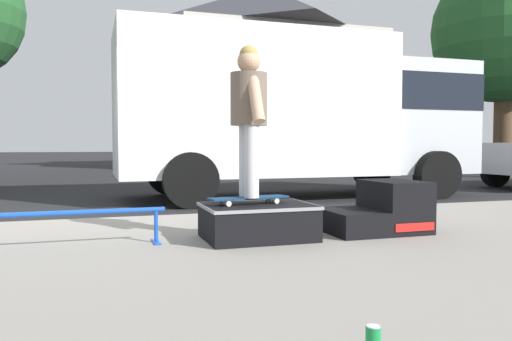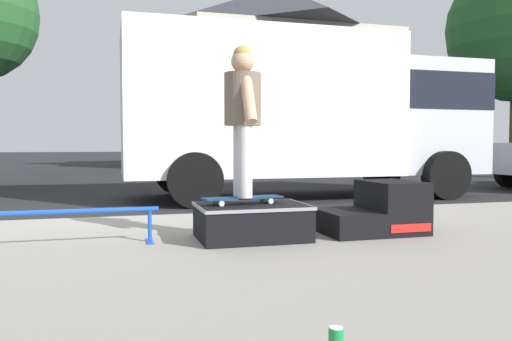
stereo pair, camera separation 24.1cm
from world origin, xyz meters
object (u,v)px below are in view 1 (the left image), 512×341
Objects in this scene: box_truck at (299,110)px; street_tree_main at (512,36)px; skate_box at (258,220)px; skater_kid at (249,108)px; skateboard at (249,198)px; soda_can at (373,340)px; kicker_ramp at (381,211)px; grind_rail at (75,219)px.

street_tree_main reaches higher than box_truck.
skate_box is 1.06m from skater_kid.
soda_can is (-0.29, -2.73, -0.32)m from skateboard.
skateboard is 0.12× the size of box_truck.
street_tree_main is (9.63, 8.13, 4.04)m from kicker_ramp.
skate_box is at bearing -4.09° from grind_rail.
grind_rail is at bearing 175.91° from skate_box.
skater_kid is at bearing -118.04° from box_truck.
street_tree_main is at bearing 32.44° from grind_rail.
box_truck reaches higher than skateboard.
grind_rail is 0.22× the size of box_truck.
box_truck is (2.73, 7.31, 1.52)m from soda_can.
skateboard is at bearing -118.04° from box_truck.
grind_rail is at bearing 114.48° from soda_can.
soda_can is 16.21m from street_tree_main.
street_tree_main is (11.33, 10.81, 4.20)m from soda_can.
street_tree_main is at bearing 40.17° from kicker_ramp.
skate_box is 1.28× the size of skateboard.
box_truck is at bearing 62.93° from skate_box.
soda_can is at bearing -96.00° from skater_kid.
skater_kid is (-0.07, 0.05, 1.06)m from skate_box.
street_tree_main reaches higher than skateboard.
skate_box is 1.34m from kicker_ramp.
grind_rail is 1.85m from skater_kid.
skate_box is at bearing 82.33° from soda_can.
street_tree_main is at bearing 22.15° from box_truck.
kicker_ramp reaches higher than grind_rail.
skater_kid is at bearing -2.55° from grind_rail.
box_truck is at bearing 69.55° from soda_can.
box_truck is at bearing 61.96° from skateboard.
skate_box is 0.15× the size of box_truck.
street_tree_main reaches higher than skate_box.
kicker_ramp is at bearing -139.83° from street_tree_main.
kicker_ramp reaches higher than skateboard.
skateboard is 2.76m from soda_can.
kicker_ramp is 1.24× the size of skateboard.
grind_rail is (-2.97, 0.12, 0.03)m from kicker_ramp.
skateboard is at bearing 178.07° from kicker_ramp.
skater_kid is 11.33× the size of soda_can.
street_tree_main is (11.04, 8.08, 3.02)m from skater_kid.
kicker_ramp is at bearing 57.64° from soda_can.
skateboard is (-0.07, 0.05, 0.21)m from skate_box.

